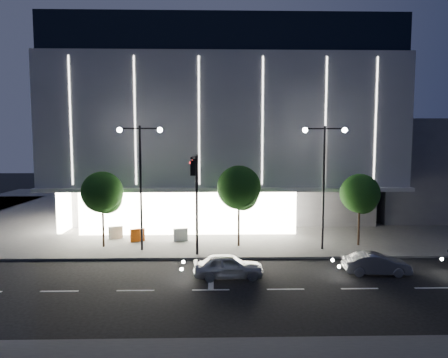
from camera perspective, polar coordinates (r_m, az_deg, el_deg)
ground at (r=23.56m, az=-6.89°, el=-14.20°), size 160.00×160.00×0.00m
sidewalk_museum at (r=46.84m, az=2.08°, el=-4.27°), size 70.00×40.00×0.15m
museum at (r=44.44m, az=-0.37°, el=7.13°), size 30.00×25.80×18.00m
annex_building at (r=51.96m, az=25.90°, el=1.62°), size 16.00×20.00×10.00m
traffic_mast at (r=25.63m, az=-4.07°, el=-1.04°), size 0.33×5.89×7.07m
street_lamp_west at (r=28.65m, az=-11.84°, el=1.39°), size 3.16×0.36×9.00m
street_lamp_east at (r=29.23m, az=14.10°, el=1.42°), size 3.16×0.36×9.00m
tree_left at (r=30.50m, az=-16.93°, el=-2.13°), size 3.02×3.02×5.72m
tree_mid at (r=29.40m, az=2.19°, el=-1.58°), size 3.25×3.25×6.15m
tree_right at (r=31.32m, az=18.86°, el=-2.27°), size 2.91×2.91×5.51m
car_lead at (r=23.64m, az=0.62°, el=-12.33°), size 4.13×1.80×1.38m
car_second at (r=25.88m, az=20.89°, el=-11.26°), size 3.90×1.57×1.26m
barrier_a at (r=31.98m, az=-12.25°, el=-7.84°), size 1.10×0.69×1.00m
barrier_b at (r=33.30m, az=-15.22°, el=-7.38°), size 1.12×0.63×1.00m
barrier_d at (r=31.55m, az=-6.22°, el=-7.93°), size 1.13×0.53×1.00m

